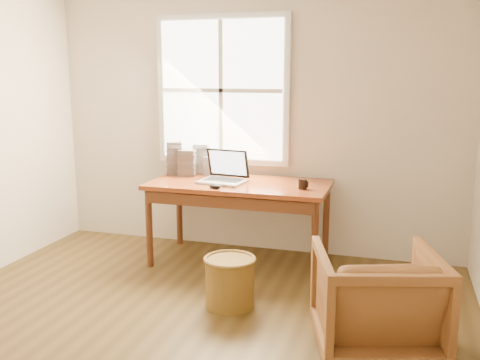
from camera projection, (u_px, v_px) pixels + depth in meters
The scene contains 11 objects.
room_shell at pixel (156, 142), 3.15m from camera, with size 4.04×4.54×2.64m.
desk at pixel (240, 185), 4.79m from camera, with size 1.60×0.80×0.04m, color brown.
armchair at pixel (376, 302), 3.27m from camera, with size 0.72×0.74×0.68m, color brown.
wicker_stool at pixel (230, 282), 3.98m from camera, with size 0.36×0.36×0.36m, color brown.
laptop at pixel (222, 167), 4.73m from camera, with size 0.39×0.41×0.29m, color #A4A7AB, non-canonical shape.
mouse at pixel (215, 186), 4.54m from camera, with size 0.11×0.06×0.04m, color black.
coffee_mug at pixel (303, 184), 4.52m from camera, with size 0.07×0.07×0.08m, color black.
cd_stack_a at pixel (202, 159), 5.19m from camera, with size 0.15×0.13×0.29m, color #B4B9C0.
cd_stack_b at pixel (187, 163), 5.08m from camera, with size 0.16×0.14×0.25m, color #27272C.
cd_stack_c at pixel (174, 158), 5.13m from camera, with size 0.14×0.12×0.32m, color #93919E.
cd_stack_d at pixel (213, 166), 5.12m from camera, with size 0.14×0.12×0.18m, color silver.
Camera 1 is at (1.36, -2.69, 1.72)m, focal length 40.00 mm.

